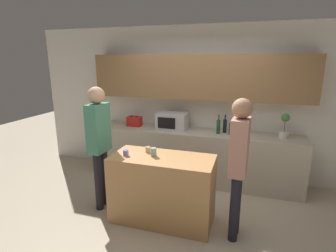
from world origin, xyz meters
TOP-DOWN VIEW (x-y plane):
  - ground_plane at (0.00, 0.00)m, footprint 14.00×14.00m
  - back_wall at (0.00, 1.66)m, footprint 6.40×0.40m
  - back_counter at (0.00, 1.39)m, footprint 3.60×0.62m
  - kitchen_island at (-0.14, 0.06)m, footprint 1.33×0.62m
  - microwave at (-0.40, 1.40)m, footprint 0.52×0.39m
  - toaster at (-1.14, 1.41)m, footprint 0.26×0.16m
  - potted_plant at (1.43, 1.41)m, footprint 0.14×0.14m
  - bottle_0 at (0.42, 1.35)m, footprint 0.06×0.06m
  - bottle_1 at (0.51, 1.45)m, footprint 0.06×0.06m
  - bottle_2 at (0.62, 1.35)m, footprint 0.06×0.06m
  - cup_0 at (-0.26, 0.06)m, footprint 0.08×0.08m
  - cup_1 at (-0.38, 0.17)m, footprint 0.07×0.07m
  - cup_2 at (-0.61, -0.03)m, footprint 0.07×0.07m
  - person_left at (-1.09, 0.11)m, footprint 0.23×0.35m
  - person_center at (0.81, -0.01)m, footprint 0.22×0.35m

SIDE VIEW (x-z plane):
  - ground_plane at x=0.00m, z-range 0.00..0.00m
  - kitchen_island at x=-0.14m, z-range 0.00..0.90m
  - back_counter at x=0.00m, z-range 0.00..0.91m
  - cup_2 at x=-0.61m, z-range 0.90..0.98m
  - cup_1 at x=-0.38m, z-range 0.90..0.98m
  - cup_0 at x=-0.26m, z-range 0.90..1.01m
  - toaster at x=-1.14m, z-range 0.91..1.09m
  - bottle_2 at x=0.62m, z-range 0.88..1.16m
  - person_center at x=0.81m, z-range 0.17..1.88m
  - bottle_1 at x=0.51m, z-range 0.87..1.18m
  - bottle_0 at x=0.42m, z-range 0.87..1.20m
  - microwave at x=-0.40m, z-range 0.91..1.21m
  - person_left at x=-1.09m, z-range 0.18..1.94m
  - potted_plant at x=1.43m, z-range 0.91..1.30m
  - back_wall at x=0.00m, z-range 0.19..2.89m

